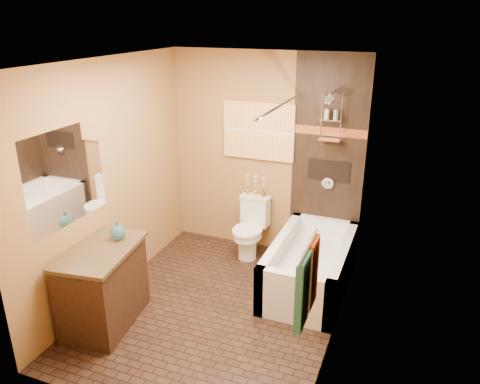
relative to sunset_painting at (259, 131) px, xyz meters
The scene contains 23 objects.
floor 2.14m from the sunset_painting, 86.82° to the right, with size 3.00×3.00×0.00m, color black.
wall_left 1.88m from the sunset_painting, 127.16° to the right, with size 0.02×3.00×2.50m, color #946339.
wall_right 1.98m from the sunset_painting, 49.01° to the right, with size 0.02×3.00×2.50m, color #946339.
wall_back 0.31m from the sunset_painting, 16.96° to the left, with size 2.40×0.02×2.50m, color #946339.
wall_front 2.99m from the sunset_painting, 88.42° to the right, with size 2.40×0.02×2.50m, color #946339.
ceiling 1.76m from the sunset_painting, 86.82° to the right, with size 3.00×3.00×0.00m, color silver.
alcove_tile_back 0.91m from the sunset_painting, ahead, with size 0.85×0.01×2.50m, color black.
alcove_tile_right 1.49m from the sunset_painting, 29.72° to the right, with size 0.01×1.50×2.50m, color black.
mosaic_band_back 0.86m from the sunset_painting, ahead, with size 0.85×0.01×0.10m, color maroon.
mosaic_band_right 1.46m from the sunset_painting, 29.92° to the right, with size 0.01×1.50×0.10m, color maroon.
alcove_niche 0.97m from the sunset_painting, ahead, with size 0.50×0.01×0.25m, color black.
shower_fixtures 0.89m from the sunset_painting, ahead, with size 0.24×0.33×1.16m.
curtain_rod 0.99m from the sunset_painting, 56.39° to the right, with size 0.03×0.03×1.55m, color silver.
towel_bar 2.81m from the sunset_painting, 63.99° to the right, with size 0.02×0.02×0.55m, color silver.
towel_teal 2.95m from the sunset_painting, 64.93° to the right, with size 0.05×0.22×0.52m, color #216B6E.
towel_rust 2.72m from the sunset_painting, 62.59° to the right, with size 0.05×0.22×0.52m, color maroon.
sunset_painting is the anchor object (origin of this frame).
vanity_mirror 2.37m from the sunset_painting, 117.80° to the right, with size 0.01×1.00×0.90m, color white.
bathtub 1.75m from the sunset_painting, 39.42° to the right, with size 0.80×1.50×0.55m.
toilet 1.20m from the sunset_painting, 90.00° to the right, with size 0.39×0.57×0.74m.
vanity 2.53m from the sunset_painting, 111.88° to the right, with size 0.68×0.99×0.82m.
teal_bottle 2.12m from the sunset_painting, 113.15° to the right, with size 0.15×0.15×0.24m, color #286C79, non-canonical shape.
bud_vases 0.68m from the sunset_painting, 90.00° to the right, with size 0.26×0.06×0.26m.
Camera 1 is at (1.74, -3.77, 2.89)m, focal length 35.00 mm.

